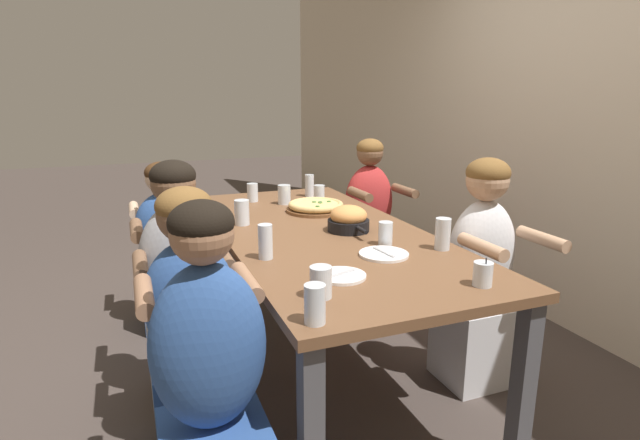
{
  "coord_description": "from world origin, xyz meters",
  "views": [
    {
      "loc": [
        2.29,
        -0.89,
        1.46
      ],
      "look_at": [
        0.0,
        0.0,
        0.83
      ],
      "focal_mm": 28.0,
      "sensor_mm": 36.0,
      "label": 1
    }
  ],
  "objects_px": {
    "empty_plate_b": "(342,276)",
    "drinking_glass_e": "(315,306)",
    "drinking_glass_h": "(385,233)",
    "drinking_glass_j": "(321,284)",
    "diner_near_center": "(181,293)",
    "skillet_bowl": "(349,220)",
    "drinking_glass_a": "(319,193)",
    "empty_plate_a": "(384,254)",
    "diner_near_midright": "(193,333)",
    "drinking_glass_f": "(284,195)",
    "drinking_glass_i": "(265,244)",
    "diner_far_midright": "(479,282)",
    "diner_far_left": "(368,225)",
    "diner_near_left": "(167,252)",
    "drinking_glass_g": "(443,236)",
    "drinking_glass_b": "(253,194)",
    "diner_near_right": "(211,395)",
    "drinking_glass_d": "(242,214)",
    "pizza_board_main": "(316,206)",
    "drinking_glass_c": "(309,187)",
    "cocktail_glass_blue": "(483,275)"
  },
  "relations": [
    {
      "from": "drinking_glass_e",
      "to": "diner_near_right",
      "type": "xyz_separation_m",
      "value": [
        -0.12,
        -0.3,
        -0.31
      ]
    },
    {
      "from": "empty_plate_a",
      "to": "empty_plate_b",
      "type": "bearing_deg",
      "value": -57.66
    },
    {
      "from": "empty_plate_b",
      "to": "drinking_glass_f",
      "type": "relative_size",
      "value": 1.55
    },
    {
      "from": "drinking_glass_e",
      "to": "drinking_glass_i",
      "type": "relative_size",
      "value": 0.83
    },
    {
      "from": "empty_plate_b",
      "to": "drinking_glass_g",
      "type": "relative_size",
      "value": 1.32
    },
    {
      "from": "drinking_glass_d",
      "to": "diner_near_right",
      "type": "xyz_separation_m",
      "value": [
        1.1,
        -0.36,
        -0.31
      ]
    },
    {
      "from": "empty_plate_b",
      "to": "diner_near_right",
      "type": "xyz_separation_m",
      "value": [
        0.2,
        -0.54,
        -0.26
      ]
    },
    {
      "from": "diner_far_left",
      "to": "diner_far_midright",
      "type": "height_order",
      "value": "diner_far_midright"
    },
    {
      "from": "drinking_glass_c",
      "to": "drinking_glass_f",
      "type": "height_order",
      "value": "drinking_glass_c"
    },
    {
      "from": "skillet_bowl",
      "to": "empty_plate_b",
      "type": "bearing_deg",
      "value": -26.65
    },
    {
      "from": "drinking_glass_d",
      "to": "drinking_glass_j",
      "type": "bearing_deg",
      "value": 2.01
    },
    {
      "from": "empty_plate_b",
      "to": "drinking_glass_i",
      "type": "relative_size",
      "value": 1.27
    },
    {
      "from": "drinking_glass_c",
      "to": "drinking_glass_d",
      "type": "bearing_deg",
      "value": -45.84
    },
    {
      "from": "empty_plate_a",
      "to": "diner_near_midright",
      "type": "distance_m",
      "value": 0.85
    },
    {
      "from": "drinking_glass_g",
      "to": "diner_near_midright",
      "type": "height_order",
      "value": "diner_near_midright"
    },
    {
      "from": "drinking_glass_j",
      "to": "diner_near_center",
      "type": "xyz_separation_m",
      "value": [
        -0.81,
        -0.39,
        -0.29
      ]
    },
    {
      "from": "drinking_glass_e",
      "to": "drinking_glass_j",
      "type": "distance_m",
      "value": 0.2
    },
    {
      "from": "drinking_glass_h",
      "to": "diner_far_left",
      "type": "height_order",
      "value": "diner_far_left"
    },
    {
      "from": "drinking_glass_b",
      "to": "diner_far_midright",
      "type": "distance_m",
      "value": 1.49
    },
    {
      "from": "empty_plate_a",
      "to": "drinking_glass_h",
      "type": "bearing_deg",
      "value": 149.38
    },
    {
      "from": "diner_far_left",
      "to": "diner_near_left",
      "type": "height_order",
      "value": "diner_far_left"
    },
    {
      "from": "drinking_glass_d",
      "to": "drinking_glass_e",
      "type": "xyz_separation_m",
      "value": [
        1.23,
        -0.05,
        -0.01
      ]
    },
    {
      "from": "drinking_glass_a",
      "to": "drinking_glass_g",
      "type": "bearing_deg",
      "value": 6.99
    },
    {
      "from": "drinking_glass_c",
      "to": "diner_far_left",
      "type": "bearing_deg",
      "value": 94.49
    },
    {
      "from": "empty_plate_b",
      "to": "drinking_glass_h",
      "type": "xyz_separation_m",
      "value": [
        -0.31,
        0.35,
        0.05
      ]
    },
    {
      "from": "diner_near_right",
      "to": "diner_far_midright",
      "type": "relative_size",
      "value": 1.0
    },
    {
      "from": "drinking_glass_j",
      "to": "diner_far_left",
      "type": "bearing_deg",
      "value": 148.46
    },
    {
      "from": "diner_near_left",
      "to": "diner_near_right",
      "type": "bearing_deg",
      "value": -90.0
    },
    {
      "from": "cocktail_glass_blue",
      "to": "drinking_glass_c",
      "type": "bearing_deg",
      "value": -178.91
    },
    {
      "from": "drinking_glass_d",
      "to": "drinking_glass_f",
      "type": "bearing_deg",
      "value": 138.35
    },
    {
      "from": "drinking_glass_e",
      "to": "drinking_glass_i",
      "type": "distance_m",
      "value": 0.64
    },
    {
      "from": "empty_plate_a",
      "to": "drinking_glass_g",
      "type": "xyz_separation_m",
      "value": [
        0.02,
        0.28,
        0.05
      ]
    },
    {
      "from": "empty_plate_b",
      "to": "drinking_glass_d",
      "type": "distance_m",
      "value": 0.92
    },
    {
      "from": "empty_plate_b",
      "to": "drinking_glass_e",
      "type": "distance_m",
      "value": 0.4
    },
    {
      "from": "pizza_board_main",
      "to": "diner_near_left",
      "type": "distance_m",
      "value": 1.01
    },
    {
      "from": "diner_near_right",
      "to": "diner_near_left",
      "type": "xyz_separation_m",
      "value": [
        -1.72,
        -0.0,
        -0.05
      ]
    },
    {
      "from": "diner_near_left",
      "to": "drinking_glass_a",
      "type": "bearing_deg",
      "value": -12.38
    },
    {
      "from": "diner_near_midright",
      "to": "diner_near_left",
      "type": "distance_m",
      "value": 1.26
    },
    {
      "from": "diner_far_left",
      "to": "diner_far_midright",
      "type": "bearing_deg",
      "value": 90.0
    },
    {
      "from": "drinking_glass_a",
      "to": "diner_near_left",
      "type": "xyz_separation_m",
      "value": [
        -0.21,
        -0.95,
        -0.35
      ]
    },
    {
      "from": "empty_plate_b",
      "to": "diner_near_midright",
      "type": "relative_size",
      "value": 0.17
    },
    {
      "from": "pizza_board_main",
      "to": "drinking_glass_a",
      "type": "xyz_separation_m",
      "value": [
        -0.27,
        0.12,
        0.02
      ]
    },
    {
      "from": "drinking_glass_c",
      "to": "drinking_glass_d",
      "type": "xyz_separation_m",
      "value": [
        0.57,
        -0.59,
        -0.0
      ]
    },
    {
      "from": "empty_plate_a",
      "to": "drinking_glass_a",
      "type": "relative_size",
      "value": 2.08
    },
    {
      "from": "drinking_glass_c",
      "to": "diner_far_midright",
      "type": "relative_size",
      "value": 0.13
    },
    {
      "from": "cocktail_glass_blue",
      "to": "skillet_bowl",
      "type": "bearing_deg",
      "value": -170.28
    },
    {
      "from": "drinking_glass_b",
      "to": "drinking_glass_i",
      "type": "bearing_deg",
      "value": -11.04
    },
    {
      "from": "skillet_bowl",
      "to": "drinking_glass_i",
      "type": "relative_size",
      "value": 2.07
    },
    {
      "from": "drinking_glass_a",
      "to": "diner_far_midright",
      "type": "distance_m",
      "value": 1.18
    },
    {
      "from": "skillet_bowl",
      "to": "drinking_glass_a",
      "type": "bearing_deg",
      "value": 170.55
    }
  ]
}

